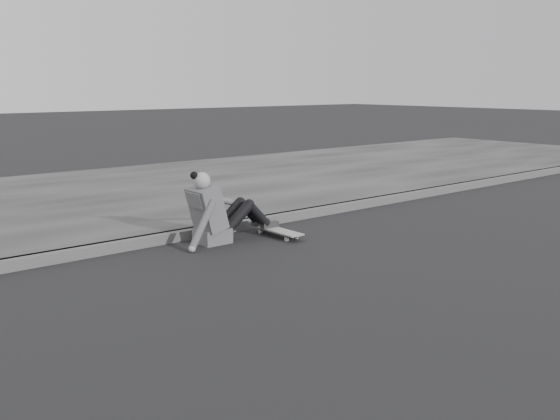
{
  "coord_description": "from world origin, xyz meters",
  "views": [
    {
      "loc": [
        -5.8,
        -3.85,
        1.85
      ],
      "look_at": [
        -1.53,
        1.32,
        0.5
      ],
      "focal_mm": 40.0,
      "sensor_mm": 36.0,
      "label": 1
    }
  ],
  "objects": [
    {
      "name": "ground",
      "position": [
        0.0,
        0.0,
        0.0
      ],
      "size": [
        80.0,
        80.0,
        0.0
      ],
      "primitive_type": "plane",
      "color": "black",
      "rests_on": "ground"
    },
    {
      "name": "curb",
      "position": [
        0.0,
        2.58,
        0.06
      ],
      "size": [
        24.0,
        0.16,
        0.12
      ],
      "primitive_type": "cube",
      "color": "#4B4B4B",
      "rests_on": "ground"
    },
    {
      "name": "sidewalk",
      "position": [
        0.0,
        5.6,
        0.06
      ],
      "size": [
        24.0,
        6.0,
        0.12
      ],
      "primitive_type": "cube",
      "color": "#343434",
      "rests_on": "ground"
    },
    {
      "name": "skateboard",
      "position": [
        -1.03,
        1.97,
        0.07
      ],
      "size": [
        0.2,
        0.78,
        0.09
      ],
      "color": "#989893",
      "rests_on": "ground"
    },
    {
      "name": "seated_woman",
      "position": [
        -1.77,
        2.21,
        0.36
      ],
      "size": [
        1.38,
        0.46,
        0.88
      ],
      "color": "#525255",
      "rests_on": "ground"
    }
  ]
}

